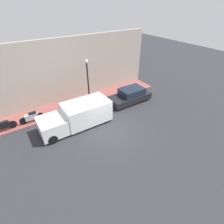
% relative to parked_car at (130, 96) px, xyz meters
% --- Properties ---
extents(ground_plane, '(60.00, 60.00, 0.00)m').
position_rel_parked_car_xyz_m(ground_plane, '(-2.68, 3.87, -0.64)').
color(ground_plane, '#2D2D33').
extents(sidewalk, '(2.30, 15.62, 0.11)m').
position_rel_parked_car_xyz_m(sidewalk, '(2.31, 3.87, -0.59)').
color(sidewalk, '#934C47').
rests_on(sidewalk, ground_plane).
extents(building_facade, '(0.30, 15.62, 5.71)m').
position_rel_parked_car_xyz_m(building_facade, '(3.61, 3.87, 2.22)').
color(building_facade, '#B2A899').
rests_on(building_facade, ground_plane).
extents(parked_car, '(1.73, 4.00, 1.35)m').
position_rel_parked_car_xyz_m(parked_car, '(0.00, 0.00, 0.00)').
color(parked_car, black).
rests_on(parked_car, ground_plane).
extents(delivery_van, '(2.03, 5.38, 1.82)m').
position_rel_parked_car_xyz_m(delivery_van, '(-0.71, 5.71, 0.29)').
color(delivery_van, white).
rests_on(delivery_van, ground_plane).
extents(scooter_silver, '(0.30, 1.85, 0.82)m').
position_rel_parked_car_xyz_m(scooter_silver, '(1.62, 8.55, -0.09)').
color(scooter_silver, '#B7B7BF').
rests_on(scooter_silver, sidewalk).
extents(motorcycle_black, '(0.30, 1.80, 0.75)m').
position_rel_parked_car_xyz_m(motorcycle_black, '(1.60, 10.55, -0.12)').
color(motorcycle_black, black).
rests_on(motorcycle_black, sidewalk).
extents(motorcycle_red, '(0.30, 1.97, 0.71)m').
position_rel_parked_car_xyz_m(motorcycle_red, '(1.94, 5.25, -0.14)').
color(motorcycle_red, '#B21E1E').
rests_on(motorcycle_red, sidewalk).
extents(streetlamp, '(0.28, 0.28, 4.20)m').
position_rel_parked_car_xyz_m(streetlamp, '(1.37, 3.59, 2.03)').
color(streetlamp, black).
rests_on(streetlamp, sidewalk).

